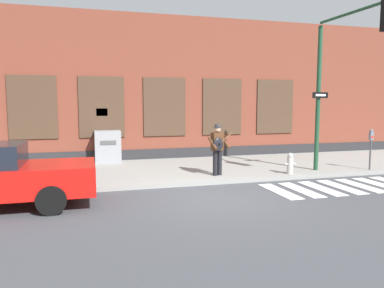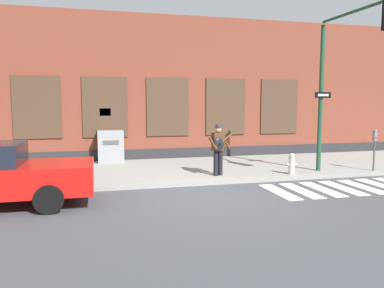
% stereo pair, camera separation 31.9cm
% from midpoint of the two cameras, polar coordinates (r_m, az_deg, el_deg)
% --- Properties ---
extents(ground_plane, '(160.00, 160.00, 0.00)m').
position_cam_midpoint_polar(ground_plane, '(9.84, 4.18, -8.26)').
color(ground_plane, '#424449').
extents(sidewalk, '(28.00, 4.91, 0.13)m').
position_cam_midpoint_polar(sidewalk, '(13.56, -1.11, -3.93)').
color(sidewalk, gray).
rests_on(sidewalk, ground).
extents(building_backdrop, '(28.00, 4.06, 6.08)m').
position_cam_midpoint_polar(building_backdrop, '(17.72, -4.43, 8.09)').
color(building_backdrop, brown).
rests_on(building_backdrop, ground).
extents(crosswalk, '(5.78, 1.90, 0.01)m').
position_cam_midpoint_polar(crosswalk, '(12.28, 25.14, -5.89)').
color(crosswalk, silver).
rests_on(crosswalk, ground).
extents(busker, '(0.76, 0.62, 1.66)m').
position_cam_midpoint_polar(busker, '(12.03, 4.79, -0.42)').
color(busker, black).
rests_on(busker, sidewalk).
extents(traffic_light, '(0.60, 3.28, 5.11)m').
position_cam_midpoint_polar(traffic_light, '(12.65, 23.12, 11.30)').
color(traffic_light, '#1E472D').
rests_on(traffic_light, sidewalk).
extents(parking_meter, '(0.13, 0.11, 1.44)m').
position_cam_midpoint_polar(parking_meter, '(14.38, 26.65, 0.06)').
color(parking_meter, '#47474C').
rests_on(parking_meter, sidewalk).
extents(utility_box, '(1.00, 0.72, 1.25)m').
position_cam_midpoint_polar(utility_box, '(15.11, -11.69, -0.34)').
color(utility_box, gray).
rests_on(utility_box, sidewalk).
extents(fire_hydrant, '(0.38, 0.20, 0.70)m').
position_cam_midpoint_polar(fire_hydrant, '(12.74, 15.63, -2.95)').
color(fire_hydrant, '#B2ADA8').
rests_on(fire_hydrant, sidewalk).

